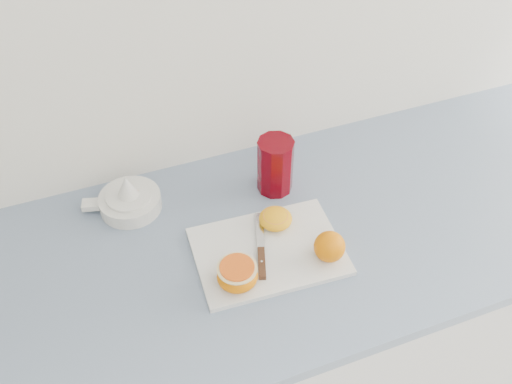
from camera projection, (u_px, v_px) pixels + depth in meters
counter at (236, 353)px, 1.54m from camera, size 2.32×0.64×0.89m
cutting_board at (268, 251)px, 1.21m from camera, size 0.32×0.24×0.01m
whole_orange at (330, 247)px, 1.17m from camera, size 0.07×0.07×0.07m
half_orange at (237, 275)px, 1.13m from camera, size 0.08×0.08×0.05m
squeezed_shell at (275, 218)px, 1.25m from camera, size 0.07×0.07×0.03m
paring_knife at (261, 257)px, 1.19m from camera, size 0.07×0.18×0.01m
citrus_juicer at (129, 199)px, 1.29m from camera, size 0.18×0.14×0.09m
red_tumbler at (275, 167)px, 1.32m from camera, size 0.09×0.09×0.14m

